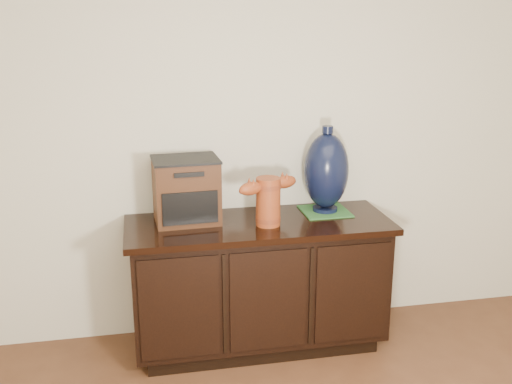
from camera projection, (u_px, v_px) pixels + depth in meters
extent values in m
plane|color=beige|center=(249.00, 116.00, 3.40)|extent=(4.50, 0.00, 4.50)
cube|color=black|center=(259.00, 337.00, 3.50)|extent=(1.29, 0.45, 0.08)
cube|color=black|center=(259.00, 281.00, 3.40)|extent=(1.40, 0.50, 0.64)
cube|color=black|center=(259.00, 225.00, 3.30)|extent=(1.46, 0.56, 0.03)
cube|color=black|center=(180.00, 309.00, 3.07)|extent=(0.41, 0.01, 0.56)
cube|color=black|center=(268.00, 301.00, 3.16)|extent=(0.41, 0.01, 0.56)
cube|color=black|center=(352.00, 293.00, 3.24)|extent=(0.41, 0.01, 0.56)
cylinder|color=#9E431C|center=(268.00, 202.00, 3.21)|extent=(0.17, 0.17, 0.26)
cylinder|color=#49180E|center=(268.00, 219.00, 3.23)|extent=(0.18, 0.18, 0.03)
cylinder|color=#49180E|center=(268.00, 186.00, 3.18)|extent=(0.18, 0.18, 0.03)
ellipsoid|color=#9E431C|center=(251.00, 189.00, 3.12)|extent=(0.16, 0.12, 0.07)
ellipsoid|color=#9E431C|center=(285.00, 182.00, 3.25)|extent=(0.16, 0.12, 0.07)
cube|color=#3D200F|center=(186.00, 191.00, 3.26)|extent=(0.36, 0.29, 0.34)
cube|color=black|center=(190.00, 208.00, 3.14)|extent=(0.29, 0.02, 0.18)
cube|color=black|center=(185.00, 159.00, 3.21)|extent=(0.37, 0.30, 0.01)
cube|color=#2D642D|center=(325.00, 211.00, 3.46)|extent=(0.27, 0.27, 0.01)
cylinder|color=black|center=(325.00, 209.00, 3.46)|extent=(0.14, 0.14, 0.02)
ellipsoid|color=black|center=(326.00, 171.00, 3.39)|extent=(0.26, 0.26, 0.43)
cylinder|color=black|center=(328.00, 130.00, 3.33)|extent=(0.06, 0.06, 0.04)
cylinder|color=#51170E|center=(203.00, 209.00, 3.28)|extent=(0.06, 0.06, 0.14)
cylinder|color=silver|center=(202.00, 195.00, 3.26)|extent=(0.05, 0.05, 0.02)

